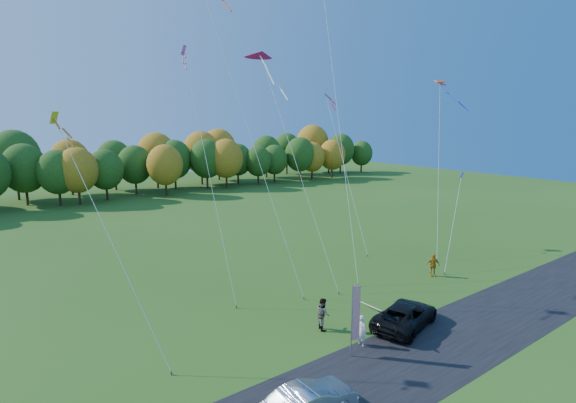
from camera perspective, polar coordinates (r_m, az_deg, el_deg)
ground at (r=27.64m, az=7.81°, el=-16.30°), size 160.00×160.00×0.00m
asphalt_strip at (r=25.32m, az=14.56°, el=-19.23°), size 90.00×6.00×0.01m
tree_line at (r=75.48m, az=-22.97°, el=0.23°), size 116.00×12.00×10.00m
black_suv at (r=28.81m, az=14.68°, el=-13.77°), size 5.80×3.77×1.48m
silver_sedan at (r=20.58m, az=2.60°, el=-24.14°), size 4.47×1.59×1.47m
person_tailgate_a at (r=26.13m, az=9.33°, el=-15.84°), size 0.44×0.66×1.78m
person_tailgate_b at (r=27.65m, az=4.46°, el=-14.02°), size 1.02×1.13×1.92m
person_east at (r=37.91m, az=17.93°, el=-7.70°), size 1.09×1.02×1.81m
feather_flag at (r=24.42m, az=8.51°, el=-13.77°), size 0.52×0.16×3.99m
kite_delta_blue at (r=32.04m, az=-5.43°, el=10.23°), size 5.20×9.87×25.31m
kite_parafoil_orange at (r=38.65m, az=6.15°, el=12.53°), size 7.89×12.53×28.10m
kite_delta_red at (r=34.22m, az=0.65°, el=6.31°), size 2.41×9.83×18.73m
kite_parafoil_rainbow at (r=44.92m, az=18.60°, el=4.49°), size 8.48×6.18×16.51m
kite_diamond_yellow at (r=24.23m, az=-21.53°, el=-4.77°), size 3.64×6.79×13.10m
kite_diamond_white at (r=43.27m, az=7.26°, el=4.12°), size 1.76×8.07×15.67m
kite_diamond_pink at (r=31.10m, az=-10.12°, el=4.19°), size 1.15×6.64×17.78m
kite_diamond_blue_low at (r=40.81m, az=20.28°, el=-2.37°), size 6.19×3.10×7.89m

